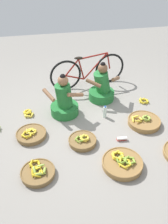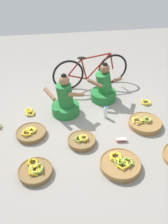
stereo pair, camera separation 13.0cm
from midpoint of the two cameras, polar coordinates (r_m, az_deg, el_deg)
The scene contains 13 objects.
ground_plane at distance 4.34m, azimuth -1.37°, elevation -2.20°, with size 10.00×10.00×0.00m, color gray.
vendor_woman_front at distance 4.39m, azimuth -5.62°, elevation 2.47°, with size 0.72×0.52×0.83m.
vendor_woman_behind at distance 4.82m, azimuth 3.51°, elevation 5.80°, with size 0.74×0.52×0.81m.
bicycle_leaning at distance 5.23m, azimuth 0.27°, elevation 9.71°, with size 1.69×0.30×0.73m.
banana_basket_back_right at distance 4.10m, azimuth -13.43°, elevation -5.19°, with size 0.51×0.51×0.14m.
banana_basket_back_left at distance 4.36m, azimuth 13.33°, elevation -2.22°, with size 0.58×0.58×0.17m.
banana_basket_front_left at distance 3.87m, azimuth -1.33°, elevation -6.87°, with size 0.46×0.46×0.15m.
banana_basket_near_vendor at distance 3.51m, azimuth -12.06°, elevation -13.94°, with size 0.49×0.49×0.15m.
banana_basket_mid_right at distance 3.57m, azimuth 8.10°, elevation -11.97°, with size 0.60×0.60×0.16m.
loose_bananas_mid_left at distance 4.96m, azimuth 13.39°, elevation 2.60°, with size 0.22×0.22×0.09m.
loose_bananas_back_center at distance 4.62m, azimuth -14.04°, elevation -0.25°, with size 0.21×0.26×0.09m.
water_bottle at distance 4.38m, azimuth 4.17°, elevation 0.01°, with size 0.06×0.06×0.24m.
packet_carton_stack at distance 3.98m, azimuth 8.12°, elevation -6.36°, with size 0.16×0.07×0.06m.
Camera 1 is at (-0.62, -3.34, 2.70)m, focal length 38.21 mm.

